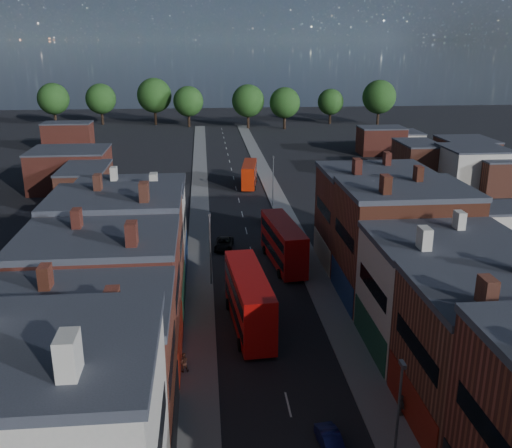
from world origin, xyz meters
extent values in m
cube|color=gray|center=(-6.50, 50.00, 0.06)|extent=(3.00, 200.00, 0.12)
cube|color=gray|center=(6.50, 50.00, 0.06)|extent=(3.00, 200.00, 0.12)
cube|color=brown|center=(-14.00, 0.00, 6.30)|extent=(12.00, 80.00, 12.61)
cylinder|color=slate|center=(5.20, 0.00, 4.00)|extent=(0.16, 0.16, 8.00)
cube|color=slate|center=(5.20, 0.00, 8.00)|extent=(0.25, 0.70, 0.25)
cylinder|color=slate|center=(-5.20, 30.00, 4.00)|extent=(0.16, 0.16, 8.00)
cube|color=slate|center=(-5.20, 30.00, 8.00)|extent=(0.25, 0.70, 0.25)
cylinder|color=slate|center=(5.20, 60.00, 4.00)|extent=(0.16, 0.16, 8.00)
cube|color=slate|center=(5.20, 60.00, 8.00)|extent=(0.25, 0.70, 0.25)
cube|color=red|center=(-1.89, 20.00, 2.88)|extent=(3.84, 12.63, 4.98)
cube|color=black|center=(-1.89, 20.00, 1.92)|extent=(3.81, 11.64, 1.02)
cube|color=black|center=(-1.89, 20.00, 4.07)|extent=(3.81, 11.64, 1.02)
cylinder|color=black|center=(-2.98, 15.91, 0.57)|extent=(0.43, 1.15, 1.13)
cylinder|color=black|center=(-0.16, 16.15, 0.57)|extent=(0.43, 1.15, 1.13)
cylinder|color=black|center=(-3.63, 23.85, 0.57)|extent=(0.43, 1.15, 1.13)
cylinder|color=black|center=(-0.81, 24.08, 0.57)|extent=(0.43, 1.15, 1.13)
cube|color=#B60B0A|center=(3.37, 35.09, 2.78)|extent=(4.05, 12.24, 4.80)
cube|color=black|center=(3.37, 35.09, 1.86)|extent=(4.01, 11.29, 0.98)
cube|color=black|center=(3.37, 35.09, 3.93)|extent=(4.01, 11.29, 0.98)
cylinder|color=black|center=(2.45, 31.11, 0.55)|extent=(0.45, 1.12, 1.09)
cylinder|color=black|center=(5.16, 31.42, 0.55)|extent=(0.45, 1.12, 1.09)
cylinder|color=black|center=(1.59, 38.75, 0.55)|extent=(0.45, 1.12, 1.09)
cylinder|color=black|center=(4.30, 39.06, 0.55)|extent=(0.45, 1.12, 1.09)
cube|color=#B82208|center=(2.52, 73.39, 2.29)|extent=(3.56, 10.10, 3.95)
cube|color=black|center=(2.52, 73.39, 1.53)|extent=(3.51, 9.32, 0.81)
cube|color=black|center=(2.52, 73.39, 3.23)|extent=(3.51, 9.32, 0.81)
cylinder|color=black|center=(0.98, 70.41, 0.45)|extent=(0.39, 0.93, 0.90)
cylinder|color=black|center=(3.20, 70.11, 0.45)|extent=(0.39, 0.93, 0.90)
cylinder|color=black|center=(1.83, 76.68, 0.45)|extent=(0.39, 0.93, 0.90)
cylinder|color=black|center=(4.06, 76.37, 0.45)|extent=(0.39, 0.93, 0.90)
imported|color=#121652|center=(2.07, 2.94, 0.59)|extent=(1.68, 3.72, 1.19)
imported|color=black|center=(-3.38, 41.15, 0.67)|extent=(2.84, 5.05, 1.33)
imported|color=#BABABA|center=(3.38, 51.09, 0.57)|extent=(1.87, 4.04, 1.14)
imported|color=#402219|center=(-7.70, 12.94, 0.94)|extent=(0.84, 0.53, 1.64)
imported|color=#58514B|center=(7.70, 5.92, 0.92)|extent=(0.55, 0.99, 1.60)
camera|label=1|loc=(-5.64, -27.19, 25.40)|focal=40.00mm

